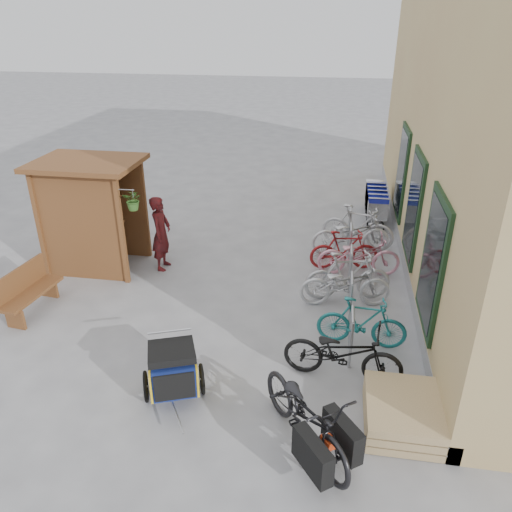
% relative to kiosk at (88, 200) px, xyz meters
% --- Properties ---
extents(ground, '(80.00, 80.00, 0.00)m').
position_rel_kiosk_xyz_m(ground, '(3.28, -2.47, -1.55)').
color(ground, '#9C9D9F').
extents(kiosk, '(2.49, 1.65, 2.40)m').
position_rel_kiosk_xyz_m(kiosk, '(0.00, 0.00, 0.00)').
color(kiosk, brown).
rests_on(kiosk, ground).
extents(bike_rack, '(0.05, 5.35, 0.86)m').
position_rel_kiosk_xyz_m(bike_rack, '(5.58, -0.07, -1.04)').
color(bike_rack, '#A5A8AD').
rests_on(bike_rack, ground).
extents(pallet_stack, '(1.00, 1.20, 0.40)m').
position_rel_kiosk_xyz_m(pallet_stack, '(6.28, -3.87, -1.34)').
color(pallet_stack, tan).
rests_on(pallet_stack, ground).
extents(bench, '(0.58, 1.45, 0.89)m').
position_rel_kiosk_xyz_m(bench, '(-0.40, -2.01, -1.10)').
color(bench, brown).
rests_on(bench, ground).
extents(shopping_carts, '(0.53, 2.10, 0.95)m').
position_rel_kiosk_xyz_m(shopping_carts, '(6.28, 3.96, -1.00)').
color(shopping_carts, silver).
rests_on(shopping_carts, ground).
extents(child_trailer, '(0.98, 1.50, 0.87)m').
position_rel_kiosk_xyz_m(child_trailer, '(3.02, -3.78, -1.07)').
color(child_trailer, navy).
rests_on(child_trailer, ground).
extents(cargo_bike, '(1.71, 1.98, 1.03)m').
position_rel_kiosk_xyz_m(cargo_bike, '(5.01, -4.45, -1.04)').
color(cargo_bike, black).
rests_on(cargo_bike, ground).
extents(person_kiosk, '(0.41, 0.61, 1.66)m').
position_rel_kiosk_xyz_m(person_kiosk, '(1.51, 0.15, -0.72)').
color(person_kiosk, maroon).
rests_on(person_kiosk, ground).
extents(bike_0, '(1.88, 0.84, 0.96)m').
position_rel_kiosk_xyz_m(bike_0, '(5.45, -3.01, -1.07)').
color(bike_0, black).
rests_on(bike_0, ground).
extents(bike_1, '(1.53, 0.52, 0.90)m').
position_rel_kiosk_xyz_m(bike_1, '(5.76, -2.07, -1.10)').
color(bike_1, '#1D7174').
rests_on(bike_1, ground).
extents(bike_2, '(1.80, 0.86, 0.91)m').
position_rel_kiosk_xyz_m(bike_2, '(5.48, -0.80, -1.10)').
color(bike_2, '#B4B5B9').
rests_on(bike_2, ground).
extents(bike_3, '(1.75, 0.81, 1.02)m').
position_rel_kiosk_xyz_m(bike_3, '(5.52, -0.56, -1.04)').
color(bike_3, '#B4B5B9').
rests_on(bike_3, ground).
extents(bike_4, '(1.81, 0.82, 0.92)m').
position_rel_kiosk_xyz_m(bike_4, '(5.76, 0.51, -1.09)').
color(bike_4, pink).
rests_on(bike_4, ground).
extents(bike_5, '(1.55, 0.67, 0.90)m').
position_rel_kiosk_xyz_m(bike_5, '(5.45, 0.75, -1.10)').
color(bike_5, maroon).
rests_on(bike_5, ground).
extents(bike_6, '(1.92, 1.06, 0.96)m').
position_rel_kiosk_xyz_m(bike_6, '(5.59, 1.56, -1.07)').
color(bike_6, '#B4B5B9').
rests_on(bike_6, ground).
extents(bike_7, '(1.80, 0.90, 1.04)m').
position_rel_kiosk_xyz_m(bike_7, '(5.76, 1.97, -1.03)').
color(bike_7, '#B4B5B9').
rests_on(bike_7, ground).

